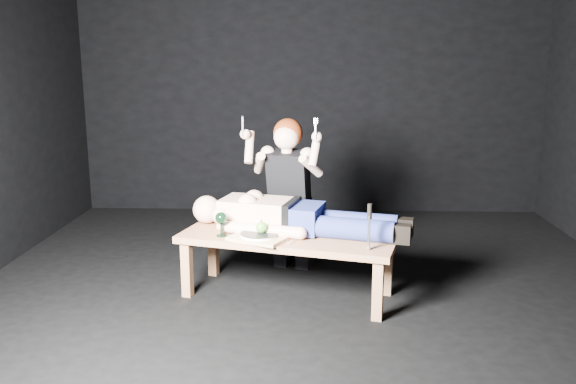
{
  "coord_description": "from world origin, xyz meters",
  "views": [
    {
      "loc": [
        0.01,
        -4.04,
        1.66
      ],
      "look_at": [
        -0.15,
        0.04,
        0.75
      ],
      "focal_mm": 37.22,
      "sensor_mm": 36.0,
      "label": 1
    }
  ],
  "objects_px": {
    "lying_man": "(299,213)",
    "carving_knife": "(369,227)",
    "goblet": "(221,224)",
    "table": "(288,265)",
    "kneeling_woman": "(291,193)",
    "serving_tray": "(259,238)"
  },
  "relations": [
    {
      "from": "kneeling_woman",
      "to": "serving_tray",
      "type": "relative_size",
      "value": 3.35
    },
    {
      "from": "kneeling_woman",
      "to": "goblet",
      "type": "height_order",
      "value": "kneeling_woman"
    },
    {
      "from": "serving_tray",
      "to": "carving_knife",
      "type": "xyz_separation_m",
      "value": [
        0.73,
        -0.2,
        0.14
      ]
    },
    {
      "from": "lying_man",
      "to": "carving_knife",
      "type": "relative_size",
      "value": 4.97
    },
    {
      "from": "lying_man",
      "to": "carving_knife",
      "type": "xyz_separation_m",
      "value": [
        0.46,
        -0.41,
        0.02
      ]
    },
    {
      "from": "table",
      "to": "carving_knife",
      "type": "relative_size",
      "value": 4.91
    },
    {
      "from": "kneeling_woman",
      "to": "serving_tray",
      "type": "bearing_deg",
      "value": -91.96
    },
    {
      "from": "lying_man",
      "to": "goblet",
      "type": "height_order",
      "value": "lying_man"
    },
    {
      "from": "goblet",
      "to": "carving_knife",
      "type": "relative_size",
      "value": 0.56
    },
    {
      "from": "lying_man",
      "to": "serving_tray",
      "type": "bearing_deg",
      "value": -127.63
    },
    {
      "from": "table",
      "to": "serving_tray",
      "type": "distance_m",
      "value": 0.32
    },
    {
      "from": "table",
      "to": "goblet",
      "type": "xyz_separation_m",
      "value": [
        -0.46,
        -0.04,
        0.31
      ]
    },
    {
      "from": "serving_tray",
      "to": "goblet",
      "type": "xyz_separation_m",
      "value": [
        -0.27,
        0.07,
        0.08
      ]
    },
    {
      "from": "table",
      "to": "kneeling_woman",
      "type": "relative_size",
      "value": 1.2
    },
    {
      "from": "carving_knife",
      "to": "lying_man",
      "type": "bearing_deg",
      "value": 153.47
    },
    {
      "from": "lying_man",
      "to": "goblet",
      "type": "relative_size",
      "value": 8.81
    },
    {
      "from": "kneeling_woman",
      "to": "goblet",
      "type": "xyz_separation_m",
      "value": [
        -0.47,
        -0.61,
        -0.09
      ]
    },
    {
      "from": "table",
      "to": "lying_man",
      "type": "height_order",
      "value": "lying_man"
    },
    {
      "from": "kneeling_woman",
      "to": "goblet",
      "type": "distance_m",
      "value": 0.78
    },
    {
      "from": "kneeling_woman",
      "to": "goblet",
      "type": "relative_size",
      "value": 7.27
    },
    {
      "from": "serving_tray",
      "to": "table",
      "type": "bearing_deg",
      "value": 29.11
    },
    {
      "from": "goblet",
      "to": "carving_knife",
      "type": "height_order",
      "value": "carving_knife"
    }
  ]
}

